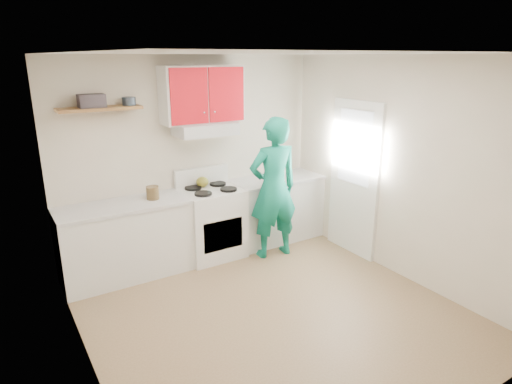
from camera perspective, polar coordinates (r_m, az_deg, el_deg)
floor at (r=4.81m, az=2.03°, el=-15.17°), size 3.80×3.80×0.00m
ceiling at (r=4.07m, az=2.43°, el=17.51°), size 3.60×3.80×0.04m
back_wall at (r=5.88m, az=-8.28°, el=4.47°), size 3.60×0.04×2.60m
front_wall at (r=3.00m, az=23.32°, el=-9.47°), size 3.60×0.04×2.60m
left_wall at (r=3.63m, az=-22.13°, el=-4.76°), size 0.04×3.80×2.60m
right_wall at (r=5.45m, az=18.10°, el=2.78°), size 0.04×3.80×2.60m
door at (r=5.95m, az=12.60°, el=1.67°), size 0.05×0.85×2.05m
door_glass at (r=5.84m, az=12.68°, el=5.65°), size 0.01×0.55×0.95m
counter_left at (r=5.54m, az=-16.52°, el=-6.14°), size 1.52×0.60×0.90m
counter_right at (r=6.39m, az=2.53°, el=-2.24°), size 1.32×0.60×0.90m
stove at (r=5.88m, az=-5.74°, el=-4.00°), size 0.76×0.65×0.92m
range_hood at (r=5.65m, az=-6.59°, el=8.10°), size 0.76×0.44×0.15m
upper_cabinets at (r=5.65m, az=-6.99°, el=12.44°), size 1.02×0.33×0.70m
shelf at (r=5.26m, az=-19.61°, el=10.15°), size 0.90×0.30×0.04m
books at (r=5.22m, az=-20.53°, el=11.00°), size 0.28×0.20×0.14m
tin at (r=5.33m, az=-16.15°, el=11.24°), size 0.17×0.17×0.09m
kettle at (r=5.84m, az=-6.96°, el=1.30°), size 0.22×0.22×0.14m
crock at (r=5.45m, az=-13.24°, el=-0.20°), size 0.19×0.19×0.18m
cutting_board at (r=6.09m, az=0.75°, el=1.30°), size 0.33×0.26×0.02m
silicone_mat at (r=6.51m, az=6.05°, el=2.21°), size 0.35×0.30×0.01m
person at (r=5.71m, az=2.28°, el=0.46°), size 0.72×0.51×1.87m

